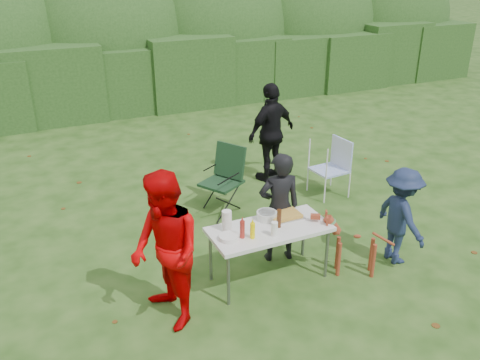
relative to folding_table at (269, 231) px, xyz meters
name	(u,v)px	position (x,y,z in m)	size (l,w,h in m)	color
ground	(273,272)	(0.12, 0.09, -0.69)	(80.00, 80.00, 0.00)	#1E4211
hedge_row	(125,80)	(0.12, 8.09, 0.16)	(22.00, 1.40, 1.70)	#23471C
shrub_backdrop	(109,41)	(0.12, 9.69, 0.91)	(20.00, 2.60, 3.20)	#3D6628
folding_table	(269,231)	(0.00, 0.00, 0.00)	(1.50, 0.70, 0.74)	silver
person_cook	(279,208)	(0.34, 0.37, 0.08)	(0.56, 0.37, 1.54)	black
person_red_jacket	(166,252)	(-1.39, -0.25, 0.22)	(0.88, 0.69, 1.81)	#C90002
person_black_puffy	(271,133)	(1.50, 2.77, 0.21)	(1.05, 0.44, 1.79)	black
child	(401,216)	(1.77, -0.35, -0.02)	(0.86, 0.50, 1.34)	#1B2747
dog	(356,245)	(1.07, -0.36, -0.27)	(0.87, 0.35, 0.83)	brown
camping_chair	(221,179)	(0.21, 2.03, -0.16)	(0.66, 0.66, 1.05)	#18371D
lawn_chair	(329,168)	(2.09, 1.78, -0.20)	(0.58, 0.58, 0.98)	#426CD8
food_tray	(284,217)	(0.29, 0.15, 0.06)	(0.45, 0.30, 0.02)	#B7B7BA
focaccia_bread	(285,215)	(0.29, 0.15, 0.09)	(0.40, 0.26, 0.04)	gold
mustard_bottle	(253,231)	(-0.30, -0.13, 0.15)	(0.06, 0.06, 0.20)	#FFE800
ketchup_bottle	(242,229)	(-0.41, -0.07, 0.16)	(0.06, 0.06, 0.22)	maroon
beer_bottle	(279,218)	(0.11, -0.03, 0.17)	(0.06, 0.06, 0.24)	#47230F
paper_towel_roll	(227,221)	(-0.50, 0.16, 0.18)	(0.12, 0.12, 0.26)	white
cup_stack	(274,229)	(-0.04, -0.19, 0.14)	(0.08, 0.08, 0.18)	white
pasta_bowl	(267,215)	(0.07, 0.21, 0.10)	(0.26, 0.26, 0.10)	silver
plate_stack	(229,237)	(-0.57, -0.04, 0.08)	(0.24, 0.24, 0.05)	white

